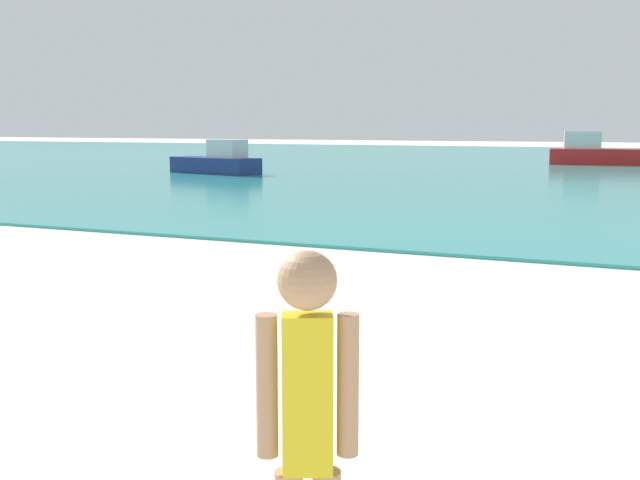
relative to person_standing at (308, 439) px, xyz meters
name	(u,v)px	position (x,y,z in m)	size (l,w,h in m)	color
water	(595,165)	(-1.89, 39.15, -0.88)	(160.00, 60.00, 0.06)	teal
person_standing	(308,439)	(0.00, 0.00, 0.00)	(0.34, 0.21, 1.60)	tan
boat_near	(218,162)	(-15.40, 24.59, -0.37)	(4.30, 2.34, 1.40)	navy
boat_far	(596,153)	(-1.82, 38.60, -0.28)	(5.05, 2.23, 1.66)	red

